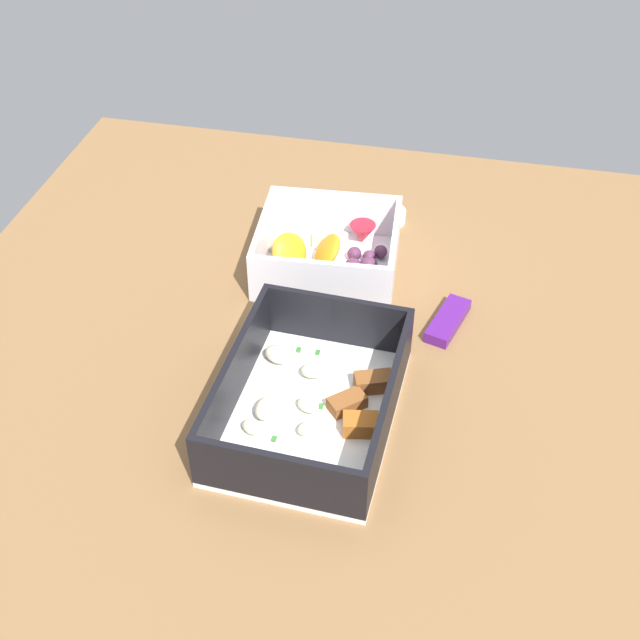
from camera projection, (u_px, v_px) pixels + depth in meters
The scene contains 5 objects.
table_surface at pixel (316, 353), 81.81cm from camera, with size 80.00×80.00×2.00cm, color brown.
pasta_container at pixel (311, 401), 72.97cm from camera, with size 20.84×15.57×6.07cm.
fruit_bowl at pixel (328, 252), 89.53cm from camera, with size 14.57×15.74×5.76cm.
candy_bar at pixel (448, 321), 83.07cm from camera, with size 7.00×2.40×1.20cm, color #51197A.
paper_cup_liner at pixel (387, 216), 96.98cm from camera, with size 4.30×4.30×1.43cm, color white.
Camera 1 is at (57.79, 12.95, 57.54)cm, focal length 46.17 mm.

